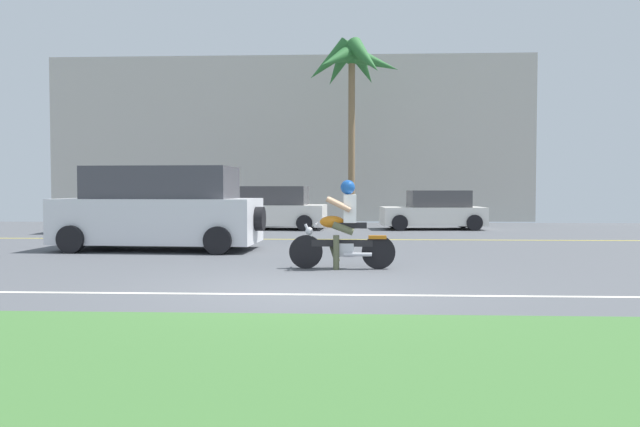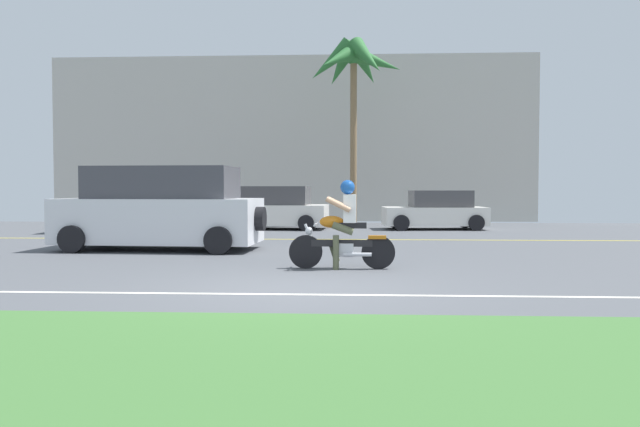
{
  "view_description": "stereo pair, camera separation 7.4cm",
  "coord_description": "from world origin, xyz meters",
  "px_view_note": "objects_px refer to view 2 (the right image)",
  "views": [
    {
      "loc": [
        0.73,
        -9.44,
        1.51
      ],
      "look_at": [
        0.14,
        3.05,
        1.0
      ],
      "focal_mm": 35.77,
      "sensor_mm": 36.0,
      "label": 1
    },
    {
      "loc": [
        0.8,
        -9.43,
        1.51
      ],
      "look_at": [
        0.14,
        3.05,
        1.0
      ],
      "focal_mm": 35.77,
      "sensor_mm": 36.0,
      "label": 2
    }
  ],
  "objects_px": {
    "palm_tree_0": "(353,67)",
    "suv_nearby": "(161,210)",
    "parked_car_2": "(436,211)",
    "motorcyclist": "(343,231)",
    "parked_car_0": "(119,210)",
    "parked_car_1": "(268,209)"
  },
  "relations": [
    {
      "from": "palm_tree_0",
      "to": "suv_nearby",
      "type": "bearing_deg",
      "value": -115.04
    },
    {
      "from": "parked_car_2",
      "to": "motorcyclist",
      "type": "bearing_deg",
      "value": -105.57
    },
    {
      "from": "parked_car_0",
      "to": "parked_car_1",
      "type": "xyz_separation_m",
      "value": [
        4.76,
        2.03,
        -0.03
      ]
    },
    {
      "from": "motorcyclist",
      "to": "parked_car_1",
      "type": "height_order",
      "value": "motorcyclist"
    },
    {
      "from": "motorcyclist",
      "to": "suv_nearby",
      "type": "bearing_deg",
      "value": 142.74
    },
    {
      "from": "palm_tree_0",
      "to": "motorcyclist",
      "type": "bearing_deg",
      "value": -90.71
    },
    {
      "from": "motorcyclist",
      "to": "parked_car_2",
      "type": "xyz_separation_m",
      "value": [
        3.16,
        11.36,
        -0.04
      ]
    },
    {
      "from": "motorcyclist",
      "to": "parked_car_0",
      "type": "bearing_deg",
      "value": 129.92
    },
    {
      "from": "palm_tree_0",
      "to": "parked_car_0",
      "type": "bearing_deg",
      "value": -152.08
    },
    {
      "from": "parked_car_0",
      "to": "palm_tree_0",
      "type": "height_order",
      "value": "palm_tree_0"
    },
    {
      "from": "parked_car_0",
      "to": "parked_car_2",
      "type": "xyz_separation_m",
      "value": [
        10.83,
        2.19,
        -0.09
      ]
    },
    {
      "from": "motorcyclist",
      "to": "palm_tree_0",
      "type": "xyz_separation_m",
      "value": [
        0.16,
        13.32,
        5.53
      ]
    },
    {
      "from": "suv_nearby",
      "to": "parked_car_0",
      "type": "bearing_deg",
      "value": 119.03
    },
    {
      "from": "parked_car_0",
      "to": "palm_tree_0",
      "type": "relative_size",
      "value": 0.55
    },
    {
      "from": "parked_car_0",
      "to": "parked_car_2",
      "type": "height_order",
      "value": "parked_car_0"
    },
    {
      "from": "motorcyclist",
      "to": "parked_car_1",
      "type": "xyz_separation_m",
      "value": [
        -2.91,
        11.2,
        0.03
      ]
    },
    {
      "from": "parked_car_0",
      "to": "parked_car_1",
      "type": "height_order",
      "value": "parked_car_0"
    },
    {
      "from": "parked_car_1",
      "to": "parked_car_2",
      "type": "bearing_deg",
      "value": 1.48
    },
    {
      "from": "motorcyclist",
      "to": "palm_tree_0",
      "type": "distance_m",
      "value": 14.42
    },
    {
      "from": "suv_nearby",
      "to": "palm_tree_0",
      "type": "bearing_deg",
      "value": 64.96
    },
    {
      "from": "parked_car_1",
      "to": "palm_tree_0",
      "type": "relative_size",
      "value": 0.61
    },
    {
      "from": "parked_car_2",
      "to": "parked_car_0",
      "type": "bearing_deg",
      "value": -168.57
    }
  ]
}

